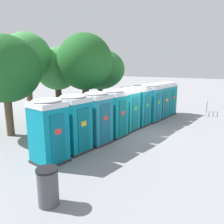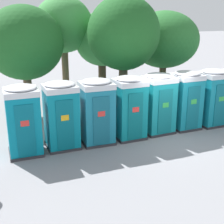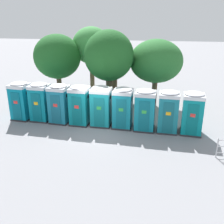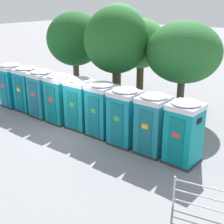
{
  "view_description": "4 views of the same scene",
  "coord_description": "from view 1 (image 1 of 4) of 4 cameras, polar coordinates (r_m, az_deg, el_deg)",
  "views": [
    {
      "loc": [
        -10.63,
        -5.85,
        3.69
      ],
      "look_at": [
        -1.44,
        0.59,
        1.33
      ],
      "focal_mm": 35.0,
      "sensor_mm": 36.0,
      "label": 1
    },
    {
      "loc": [
        -7.0,
        -9.99,
        4.88
      ],
      "look_at": [
        -2.06,
        0.62,
        1.15
      ],
      "focal_mm": 50.0,
      "sensor_mm": 36.0,
      "label": 2
    },
    {
      "loc": [
        3.36,
        -14.52,
        6.62
      ],
      "look_at": [
        0.73,
        0.49,
        0.96
      ],
      "focal_mm": 42.0,
      "sensor_mm": 36.0,
      "label": 3
    },
    {
      "loc": [
        9.7,
        -10.08,
        6.06
      ],
      "look_at": [
        2.03,
        0.43,
        1.29
      ],
      "focal_mm": 50.0,
      "sensor_mm": 36.0,
      "label": 4
    }
  ],
  "objects": [
    {
      "name": "portapotty_1",
      "position": [
        9.59,
        -9.86,
        -2.85
      ],
      "size": [
        1.25,
        1.25,
        2.54
      ],
      "color": "#2D2D33",
      "rests_on": "ground"
    },
    {
      "name": "ground_plane",
      "position": [
        12.68,
        5.96,
        -5.11
      ],
      "size": [
        120.0,
        120.0,
        0.0
      ],
      "primitive_type": "plane",
      "color": "gray"
    },
    {
      "name": "portapotty_4",
      "position": [
        12.67,
        3.88,
        0.9
      ],
      "size": [
        1.25,
        1.22,
        2.54
      ],
      "color": "#2D2D33",
      "rests_on": "ground"
    },
    {
      "name": "street_tree_3",
      "position": [
        17.61,
        -3.14,
        11.03
      ],
      "size": [
        3.89,
        3.89,
        5.03
      ],
      "color": "#4C3826",
      "rests_on": "ground"
    },
    {
      "name": "portapotty_2",
      "position": [
        10.49,
        -4.09,
        -1.43
      ],
      "size": [
        1.31,
        1.29,
        2.54
      ],
      "color": "#2D2D33",
      "rests_on": "ground"
    },
    {
      "name": "street_tree_2",
      "position": [
        12.67,
        -26.25,
        9.96
      ],
      "size": [
        3.67,
        3.67,
        5.28
      ],
      "color": "brown",
      "rests_on": "ground"
    },
    {
      "name": "street_tree_0",
      "position": [
        16.06,
        -14.09,
        10.71
      ],
      "size": [
        3.02,
        3.02,
        4.97
      ],
      "color": "#4C3826",
      "rests_on": "ground"
    },
    {
      "name": "trash_can",
      "position": [
        6.41,
        -16.37,
        -18.23
      ],
      "size": [
        0.59,
        0.59,
        1.05
      ],
      "color": "#4C4C54",
      "rests_on": "ground"
    },
    {
      "name": "portapotty_0",
      "position": [
        8.71,
        -16.24,
        -4.67
      ],
      "size": [
        1.26,
        1.28,
        2.54
      ],
      "color": "#2D2D33",
      "rests_on": "ground"
    },
    {
      "name": "portapotty_3",
      "position": [
        11.52,
        0.48,
        -0.19
      ],
      "size": [
        1.23,
        1.25,
        2.54
      ],
      "color": "#2D2D33",
      "rests_on": "ground"
    },
    {
      "name": "portapotty_7",
      "position": [
        16.19,
        12.21,
        3.05
      ],
      "size": [
        1.22,
        1.23,
        2.54
      ],
      "color": "#2D2D33",
      "rests_on": "ground"
    },
    {
      "name": "portapotty_5",
      "position": [
        13.81,
        7.09,
        1.74
      ],
      "size": [
        1.21,
        1.24,
        2.54
      ],
      "color": "#2D2D33",
      "rests_on": "ground"
    },
    {
      "name": "street_tree_1",
      "position": [
        14.23,
        -7.06,
        12.75
      ],
      "size": [
        3.48,
        3.48,
        5.73
      ],
      "color": "#4C3826",
      "rests_on": "ground"
    },
    {
      "name": "street_tree_4",
      "position": [
        15.25,
        -21.41,
        13.19
      ],
      "size": [
        3.11,
        3.11,
        5.78
      ],
      "color": "brown",
      "rests_on": "ground"
    },
    {
      "name": "event_barrier",
      "position": [
        18.69,
        23.48,
        1.27
      ],
      "size": [
        2.03,
        0.4,
        1.05
      ],
      "color": "#B7B7BC",
      "rests_on": "ground"
    },
    {
      "name": "portapotty_6",
      "position": [
        14.96,
        10.07,
        2.43
      ],
      "size": [
        1.26,
        1.24,
        2.54
      ],
      "color": "#2D2D33",
      "rests_on": "ground"
    },
    {
      "name": "portapotty_8",
      "position": [
        17.43,
        14.14,
        3.58
      ],
      "size": [
        1.3,
        1.29,
        2.54
      ],
      "color": "#2D2D33",
      "rests_on": "ground"
    }
  ]
}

